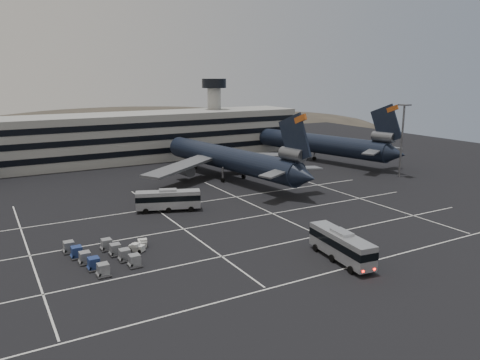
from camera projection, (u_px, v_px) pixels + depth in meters
name	position (u px, v px, depth m)	size (l,w,h in m)	color
ground	(226.00, 230.00, 78.60)	(260.00, 260.00, 0.00)	black
lane_markings	(229.00, 228.00, 79.67)	(90.00, 55.62, 0.01)	silver
terminal	(102.00, 139.00, 135.91)	(125.00, 26.00, 24.00)	gray
hills	(99.00, 150.00, 234.00)	(352.00, 180.00, 44.00)	#38332B
lightpole_right	(403.00, 130.00, 116.62)	(2.40, 2.40, 18.28)	slate
trijet_main	(230.00, 159.00, 114.83)	(46.98, 57.62, 18.08)	black
trijet_far	(317.00, 143.00, 139.57)	(22.68, 57.05, 18.08)	black
bus_near	(341.00, 244.00, 65.31)	(4.28, 12.64, 4.38)	#96999E
bus_far	(168.00, 199.00, 88.96)	(12.37, 6.78, 4.29)	#96999E
tug_a	(142.00, 243.00, 71.02)	(1.54, 2.21, 1.31)	silver
tug_b	(137.00, 247.00, 69.07)	(2.37, 2.48, 1.39)	silver
uld_cluster	(101.00, 255.00, 65.50)	(8.99, 13.09, 1.70)	#2D2D30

